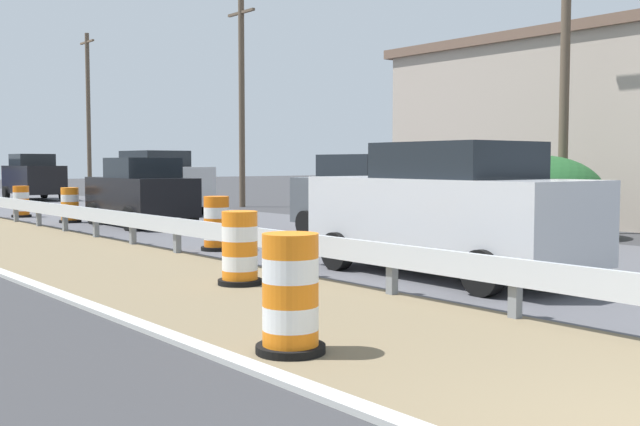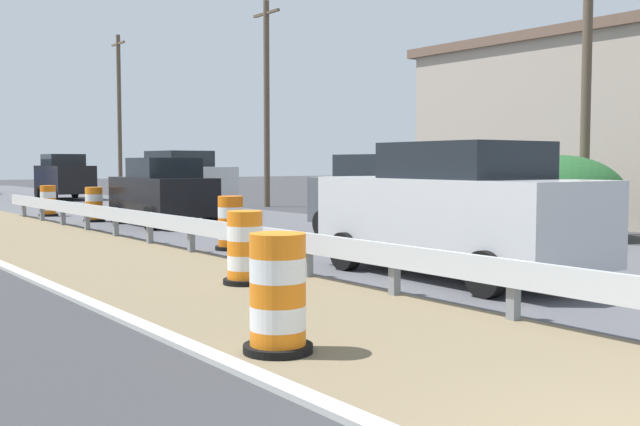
{
  "view_description": "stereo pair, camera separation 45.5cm",
  "coord_description": "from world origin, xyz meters",
  "px_view_note": "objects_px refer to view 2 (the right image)",
  "views": [
    {
      "loc": [
        -4.91,
        -1.66,
        1.81
      ],
      "look_at": [
        1.15,
        5.82,
        1.16
      ],
      "focal_mm": 42.41,
      "sensor_mm": 36.0,
      "label": 1
    },
    {
      "loc": [
        -4.55,
        -1.94,
        1.81
      ],
      "look_at": [
        1.15,
        5.82,
        1.16
      ],
      "focal_mm": 42.41,
      "sensor_mm": 36.0,
      "label": 2
    }
  ],
  "objects_px": {
    "traffic_barrel_farther": "(48,202)",
    "car_trailing_far_lane": "(456,210)",
    "traffic_barrel_close": "(245,251)",
    "utility_pole_far": "(119,112)",
    "car_lead_near_lane": "(162,192)",
    "traffic_barrel_far": "(94,206)",
    "utility_pole_mid": "(267,101)",
    "car_distant_a": "(182,182)",
    "car_mid_far_lane": "(64,177)",
    "traffic_barrel_mid": "(231,226)",
    "car_trailing_near_lane": "(389,197)",
    "traffic_barrel_nearest": "(278,299)",
    "utility_pole_near": "(587,61)"
  },
  "relations": [
    {
      "from": "car_lead_near_lane",
      "to": "car_distant_a",
      "type": "xyz_separation_m",
      "value": [
        2.78,
        4.48,
        0.14
      ]
    },
    {
      "from": "traffic_barrel_nearest",
      "to": "car_lead_near_lane",
      "type": "bearing_deg",
      "value": 69.54
    },
    {
      "from": "car_distant_a",
      "to": "utility_pole_mid",
      "type": "xyz_separation_m",
      "value": [
        4.48,
        1.4,
        3.18
      ]
    },
    {
      "from": "car_lead_near_lane",
      "to": "utility_pole_mid",
      "type": "relative_size",
      "value": 0.5
    },
    {
      "from": "traffic_barrel_close",
      "to": "car_mid_far_lane",
      "type": "relative_size",
      "value": 0.25
    },
    {
      "from": "traffic_barrel_far",
      "to": "car_trailing_far_lane",
      "type": "relative_size",
      "value": 0.22
    },
    {
      "from": "car_mid_far_lane",
      "to": "utility_pole_near",
      "type": "distance_m",
      "value": 26.44
    },
    {
      "from": "traffic_barrel_farther",
      "to": "car_trailing_far_lane",
      "type": "xyz_separation_m",
      "value": [
        1.1,
        -17.52,
        0.6
      ]
    },
    {
      "from": "traffic_barrel_mid",
      "to": "car_lead_near_lane",
      "type": "xyz_separation_m",
      "value": [
        1.46,
        6.52,
        0.46
      ]
    },
    {
      "from": "traffic_barrel_nearest",
      "to": "traffic_barrel_mid",
      "type": "height_order",
      "value": "traffic_barrel_nearest"
    },
    {
      "from": "traffic_barrel_nearest",
      "to": "car_lead_near_lane",
      "type": "distance_m",
      "value": 15.14
    },
    {
      "from": "traffic_barrel_close",
      "to": "traffic_barrel_far",
      "type": "height_order",
      "value": "traffic_barrel_close"
    },
    {
      "from": "car_lead_near_lane",
      "to": "traffic_barrel_far",
      "type": "bearing_deg",
      "value": 27.46
    },
    {
      "from": "utility_pole_mid",
      "to": "car_mid_far_lane",
      "type": "bearing_deg",
      "value": 112.81
    },
    {
      "from": "traffic_barrel_mid",
      "to": "car_distant_a",
      "type": "height_order",
      "value": "car_distant_a"
    },
    {
      "from": "traffic_barrel_far",
      "to": "car_distant_a",
      "type": "xyz_separation_m",
      "value": [
        3.92,
        2.06,
        0.63
      ]
    },
    {
      "from": "traffic_barrel_close",
      "to": "traffic_barrel_farther",
      "type": "height_order",
      "value": "traffic_barrel_close"
    },
    {
      "from": "traffic_barrel_nearest",
      "to": "car_lead_near_lane",
      "type": "relative_size",
      "value": 0.28
    },
    {
      "from": "car_trailing_near_lane",
      "to": "utility_pole_mid",
      "type": "distance_m",
      "value": 13.9
    },
    {
      "from": "traffic_barrel_nearest",
      "to": "traffic_barrel_close",
      "type": "relative_size",
      "value": 1.05
    },
    {
      "from": "traffic_barrel_far",
      "to": "utility_pole_near",
      "type": "relative_size",
      "value": 0.13
    },
    {
      "from": "utility_pole_near",
      "to": "traffic_barrel_farther",
      "type": "bearing_deg",
      "value": 121.43
    },
    {
      "from": "traffic_barrel_far",
      "to": "car_distant_a",
      "type": "distance_m",
      "value": 4.48
    },
    {
      "from": "car_lead_near_lane",
      "to": "utility_pole_near",
      "type": "xyz_separation_m",
      "value": [
        7.3,
        -8.85,
        3.33
      ]
    },
    {
      "from": "car_mid_far_lane",
      "to": "traffic_barrel_mid",
      "type": "bearing_deg",
      "value": -7.89
    },
    {
      "from": "traffic_barrel_far",
      "to": "car_lead_near_lane",
      "type": "distance_m",
      "value": 2.72
    },
    {
      "from": "car_distant_a",
      "to": "utility_pole_mid",
      "type": "bearing_deg",
      "value": 105.31
    },
    {
      "from": "traffic_barrel_mid",
      "to": "utility_pole_mid",
      "type": "distance_m",
      "value": 15.62
    },
    {
      "from": "traffic_barrel_mid",
      "to": "traffic_barrel_far",
      "type": "height_order",
      "value": "traffic_barrel_mid"
    },
    {
      "from": "traffic_barrel_farther",
      "to": "car_lead_near_lane",
      "type": "distance_m",
      "value": 5.87
    },
    {
      "from": "traffic_barrel_close",
      "to": "car_trailing_near_lane",
      "type": "distance_m",
      "value": 7.13
    },
    {
      "from": "car_distant_a",
      "to": "utility_pole_near",
      "type": "relative_size",
      "value": 0.56
    },
    {
      "from": "traffic_barrel_farther",
      "to": "car_trailing_near_lane",
      "type": "bearing_deg",
      "value": -71.46
    },
    {
      "from": "car_distant_a",
      "to": "utility_pole_near",
      "type": "distance_m",
      "value": 14.43
    },
    {
      "from": "utility_pole_mid",
      "to": "utility_pole_far",
      "type": "relative_size",
      "value": 0.9
    },
    {
      "from": "traffic_barrel_far",
      "to": "car_mid_far_lane",
      "type": "xyz_separation_m",
      "value": [
        3.73,
        14.56,
        0.62
      ]
    },
    {
      "from": "utility_pole_near",
      "to": "utility_pole_mid",
      "type": "bearing_deg",
      "value": 90.15
    },
    {
      "from": "traffic_barrel_close",
      "to": "utility_pole_far",
      "type": "xyz_separation_m",
      "value": [
        11.03,
        32.85,
        4.24
      ]
    },
    {
      "from": "traffic_barrel_farther",
      "to": "car_trailing_near_lane",
      "type": "xyz_separation_m",
      "value": [
        4.18,
        -12.45,
        0.53
      ]
    },
    {
      "from": "car_distant_a",
      "to": "car_mid_far_lane",
      "type": "bearing_deg",
      "value": 178.88
    },
    {
      "from": "car_trailing_near_lane",
      "to": "car_trailing_far_lane",
      "type": "relative_size",
      "value": 0.87
    },
    {
      "from": "car_trailing_far_lane",
      "to": "car_lead_near_lane",
      "type": "bearing_deg",
      "value": -0.41
    },
    {
      "from": "traffic_barrel_farther",
      "to": "utility_pole_mid",
      "type": "xyz_separation_m",
      "value": [
        8.81,
        0.24,
        3.83
      ]
    },
    {
      "from": "traffic_barrel_far",
      "to": "utility_pole_far",
      "type": "bearing_deg",
      "value": 66.43
    },
    {
      "from": "traffic_barrel_close",
      "to": "utility_pole_far",
      "type": "bearing_deg",
      "value": 71.44
    },
    {
      "from": "car_lead_near_lane",
      "to": "car_distant_a",
      "type": "height_order",
      "value": "car_distant_a"
    },
    {
      "from": "traffic_barrel_mid",
      "to": "traffic_barrel_far",
      "type": "distance_m",
      "value": 8.94
    },
    {
      "from": "utility_pole_mid",
      "to": "traffic_barrel_close",
      "type": "bearing_deg",
      "value": -123.24
    },
    {
      "from": "utility_pole_far",
      "to": "car_mid_far_lane",
      "type": "bearing_deg",
      "value": -132.68
    },
    {
      "from": "traffic_barrel_far",
      "to": "car_trailing_far_lane",
      "type": "height_order",
      "value": "car_trailing_far_lane"
    }
  ]
}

